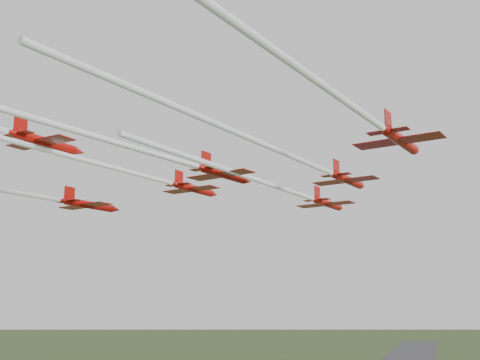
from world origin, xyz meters
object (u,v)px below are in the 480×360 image
(jet_row2_right, at_px, (298,159))
(jet_row3_mid, at_px, (132,147))
(jet_lead, at_px, (292,192))
(jet_row2_left, at_px, (115,168))
(jet_row3_right, at_px, (364,114))

(jet_row2_right, bearing_deg, jet_row3_mid, -125.66)
(jet_lead, relative_size, jet_row3_mid, 0.88)
(jet_row2_right, height_order, jet_row3_mid, jet_row2_right)
(jet_lead, height_order, jet_row3_mid, jet_row3_mid)
(jet_row2_left, xyz_separation_m, jet_row3_right, (34.38, -14.36, -0.61))
(jet_lead, distance_m, jet_row2_right, 17.63)
(jet_row3_mid, bearing_deg, jet_row3_right, 15.12)
(jet_lead, relative_size, jet_row3_right, 1.08)
(jet_lead, xyz_separation_m, jet_row3_right, (14.09, -29.95, 1.01))
(jet_row2_right, height_order, jet_row3_right, jet_row3_right)
(jet_lead, bearing_deg, jet_row2_left, -128.53)
(jet_row2_right, distance_m, jet_row3_right, 15.97)
(jet_row3_right, bearing_deg, jet_row2_right, 139.66)
(jet_row3_mid, bearing_deg, jet_row2_right, 56.22)
(jet_row2_left, bearing_deg, jet_row2_right, 11.22)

